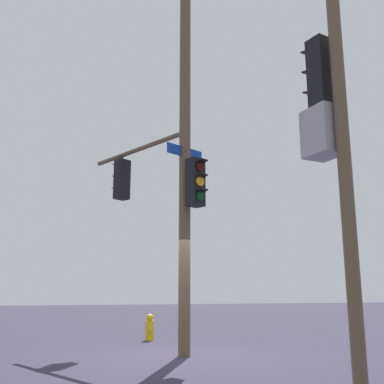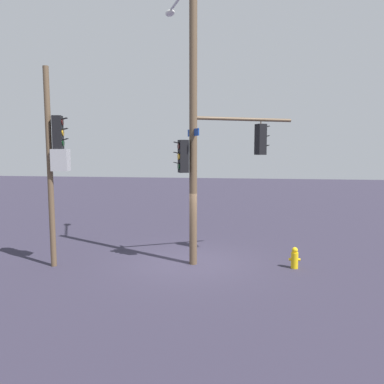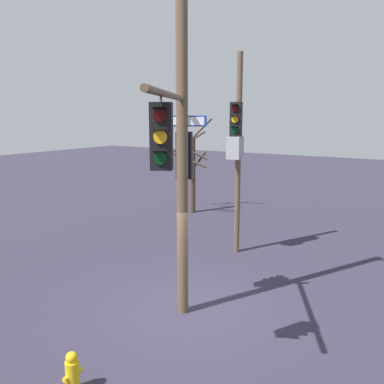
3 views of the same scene
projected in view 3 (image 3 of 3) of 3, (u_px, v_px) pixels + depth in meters
ground_plane at (189, 311)px, 10.11m from camera, size 80.00×80.00×0.00m
main_signal_pole_assembly at (187, 98)px, 8.79m from camera, size 5.01×3.52×9.93m
secondary_pole_assembly at (237, 145)px, 13.62m from camera, size 0.76×0.52×6.72m
fire_hydrant at (72, 372)px, 7.12m from camera, size 0.38×0.24×0.73m
bare_tree_behind_pole at (193, 170)px, 19.95m from camera, size 2.25×2.24×4.57m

